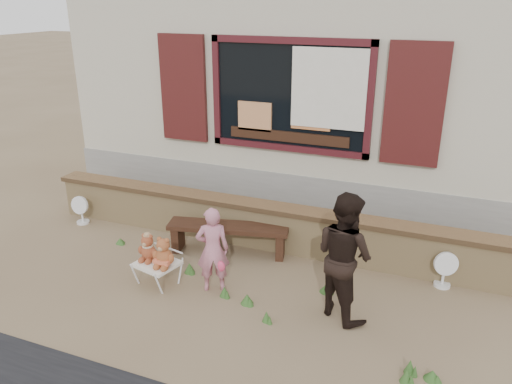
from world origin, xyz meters
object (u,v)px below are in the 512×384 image
at_px(teddy_bear_left, 148,247).
at_px(adult, 344,256).
at_px(child, 213,250).
at_px(teddy_bear_right, 164,251).
at_px(folding_chair, 157,264).
at_px(bench, 228,233).

xyz_separation_m(teddy_bear_left, adult, (2.45, 0.20, 0.26)).
xyz_separation_m(child, adult, (1.59, 0.08, 0.20)).
xyz_separation_m(teddy_bear_left, child, (0.85, 0.12, 0.07)).
bearing_deg(child, teddy_bear_right, -8.12).
distance_m(folding_chair, teddy_bear_left, 0.25).
height_order(bench, teddy_bear_left, teddy_bear_left).
xyz_separation_m(folding_chair, teddy_bear_right, (0.14, -0.03, 0.23)).
bearing_deg(teddy_bear_left, folding_chair, 0.00).
bearing_deg(adult, folding_chair, 39.74).
xyz_separation_m(folding_chair, teddy_bear_left, (-0.14, 0.03, 0.21)).
bearing_deg(bench, folding_chair, -127.20).
distance_m(bench, folding_chair, 1.19).
relative_size(teddy_bear_left, child, 0.33).
bearing_deg(adult, teddy_bear_left, 38.68).
height_order(bench, adult, adult).
height_order(bench, child, child).
relative_size(teddy_bear_left, adult, 0.24).
bearing_deg(teddy_bear_right, folding_chair, 180.00).
bearing_deg(adult, child, 36.98).
bearing_deg(teddy_bear_left, teddy_bear_right, 0.00).
distance_m(bench, child, 0.99).
bearing_deg(teddy_bear_right, teddy_bear_left, -180.00).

